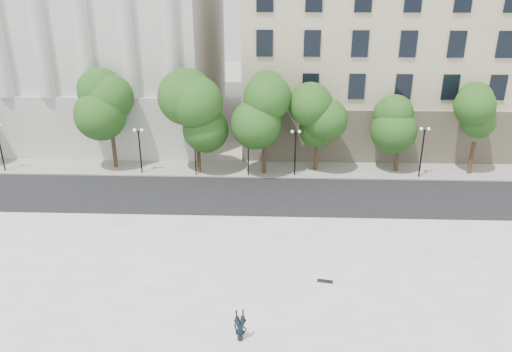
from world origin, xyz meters
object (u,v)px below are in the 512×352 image
object	(u,v)px
skateboard	(325,281)
traffic_light_east	(248,135)
traffic_light_west	(194,135)
person_lying	(240,336)

from	to	relation	value
skateboard	traffic_light_east	bearing A→B (deg)	117.83
traffic_light_west	person_lying	size ratio (longest dim) A/B	2.54
traffic_light_west	traffic_light_east	distance (m)	4.51
traffic_light_west	person_lying	world-z (taller)	traffic_light_west
person_lying	skateboard	bearing A→B (deg)	42.27
traffic_light_west	person_lying	distance (m)	21.75
person_lying	traffic_light_east	bearing A→B (deg)	86.31
traffic_light_west	skateboard	xyz separation A→B (m)	(9.60, -16.05, -3.22)
skateboard	traffic_light_west	bearing A→B (deg)	131.11
traffic_light_east	skateboard	size ratio (longest dim) A/B	4.96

